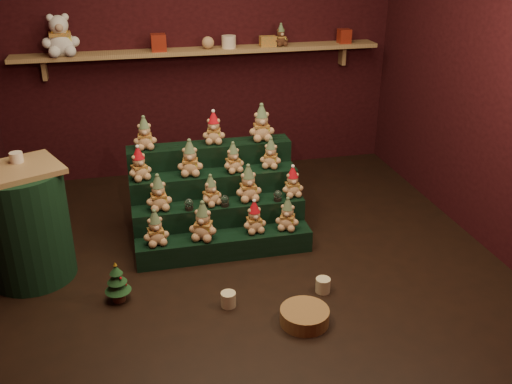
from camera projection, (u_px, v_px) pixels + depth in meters
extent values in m
plane|color=black|center=(242.00, 262.00, 4.49)|extent=(4.00, 4.00, 0.00)
cube|color=black|center=(199.00, 37.00, 5.72)|extent=(4.00, 0.10, 2.80)
cube|color=black|center=(353.00, 224.00, 2.09)|extent=(4.00, 0.10, 2.80)
cube|color=black|center=(504.00, 72.00, 4.32)|extent=(0.10, 4.00, 2.80)
cube|color=#A58552|center=(202.00, 51.00, 5.60)|extent=(3.60, 0.26, 0.04)
cube|color=#A58552|center=(44.00, 69.00, 5.40)|extent=(0.04, 0.12, 0.20)
cube|color=#A58552|center=(342.00, 55.00, 6.02)|extent=(0.04, 0.12, 0.20)
cube|color=black|center=(225.00, 245.00, 4.55)|extent=(1.40, 0.22, 0.18)
cube|color=black|center=(220.00, 223.00, 4.71)|extent=(1.40, 0.22, 0.36)
cube|color=black|center=(215.00, 202.00, 4.86)|extent=(1.40, 0.22, 0.54)
cube|color=black|center=(211.00, 182.00, 5.02)|extent=(1.40, 0.22, 0.72)
cylinder|color=black|center=(189.00, 208.00, 4.52)|extent=(0.07, 0.07, 0.03)
sphere|color=silver|center=(189.00, 203.00, 4.50)|extent=(0.07, 0.07, 0.07)
cylinder|color=black|center=(225.00, 205.00, 4.58)|extent=(0.07, 0.07, 0.03)
sphere|color=silver|center=(225.00, 199.00, 4.56)|extent=(0.07, 0.07, 0.07)
cylinder|color=black|center=(278.00, 199.00, 4.67)|extent=(0.06, 0.06, 0.03)
sphere|color=silver|center=(278.00, 194.00, 4.65)|extent=(0.07, 0.07, 0.07)
cube|color=#A58552|center=(16.00, 170.00, 3.96)|extent=(0.72, 0.67, 0.04)
cylinder|color=black|center=(26.00, 226.00, 4.15)|extent=(0.61, 0.61, 0.84)
cylinder|color=beige|center=(16.00, 157.00, 4.03)|extent=(0.09, 0.09, 0.07)
cylinder|color=#472619|center=(119.00, 297.00, 4.02)|extent=(0.09, 0.09, 0.05)
cone|color=#143815|center=(118.00, 285.00, 3.98)|extent=(0.18, 0.18, 0.09)
cone|color=#143815|center=(117.00, 277.00, 3.95)|extent=(0.14, 0.14, 0.08)
cone|color=#143815|center=(116.00, 270.00, 3.92)|extent=(0.09, 0.09, 0.06)
cone|color=gold|center=(115.00, 264.00, 3.91)|extent=(0.03, 0.03, 0.03)
cylinder|color=beige|center=(228.00, 299.00, 3.95)|extent=(0.11, 0.11, 0.11)
cylinder|color=beige|center=(323.00, 285.00, 4.11)|extent=(0.11, 0.11, 0.11)
cylinder|color=olive|center=(305.00, 316.00, 3.78)|extent=(0.37, 0.37, 0.10)
cube|color=maroon|center=(158.00, 43.00, 5.45)|extent=(0.14, 0.14, 0.16)
cylinder|color=beige|center=(229.00, 42.00, 5.60)|extent=(0.14, 0.14, 0.12)
cube|color=maroon|center=(344.00, 36.00, 5.85)|extent=(0.12, 0.12, 0.14)
sphere|color=tan|center=(208.00, 43.00, 5.56)|extent=(0.12, 0.12, 0.12)
cube|color=orange|center=(268.00, 41.00, 5.69)|extent=(0.16, 0.10, 0.10)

